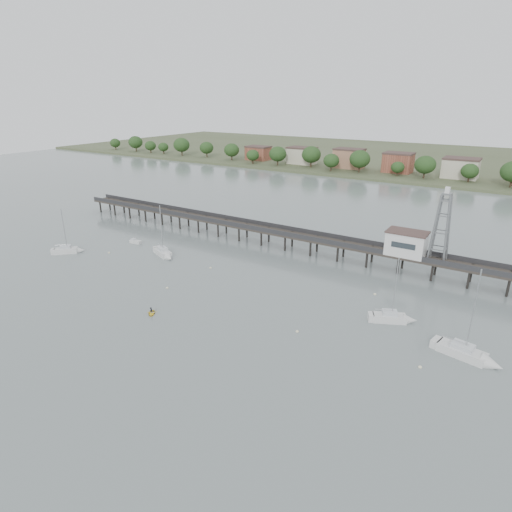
{
  "coord_description": "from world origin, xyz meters",
  "views": [
    {
      "loc": [
        44.34,
        -30.48,
        36.35
      ],
      "look_at": [
        -1.78,
        42.0,
        4.0
      ],
      "focal_mm": 30.0,
      "sensor_mm": 36.0,
      "label": 1
    }
  ],
  "objects_px": {
    "pier": "(301,236)",
    "sailboat_c": "(396,318)",
    "yellow_dinghy": "(152,314)",
    "lattice_tower": "(442,228)",
    "sailboat_a": "(70,250)",
    "sailboat_d": "(472,356)",
    "sailboat_b": "(165,254)",
    "white_tender": "(135,242)"
  },
  "relations": [
    {
      "from": "pier",
      "to": "sailboat_c",
      "type": "relative_size",
      "value": 12.27
    },
    {
      "from": "pier",
      "to": "yellow_dinghy",
      "type": "xyz_separation_m",
      "value": [
        -7.45,
        -43.66,
        -3.79
      ]
    },
    {
      "from": "yellow_dinghy",
      "to": "lattice_tower",
      "type": "bearing_deg",
      "value": 9.85
    },
    {
      "from": "sailboat_a",
      "to": "sailboat_d",
      "type": "bearing_deg",
      "value": -42.21
    },
    {
      "from": "sailboat_b",
      "to": "white_tender",
      "type": "distance_m",
      "value": 14.01
    },
    {
      "from": "sailboat_b",
      "to": "sailboat_a",
      "type": "bearing_deg",
      "value": -130.98
    },
    {
      "from": "pier",
      "to": "sailboat_d",
      "type": "height_order",
      "value": "sailboat_d"
    },
    {
      "from": "sailboat_d",
      "to": "sailboat_b",
      "type": "distance_m",
      "value": 68.61
    },
    {
      "from": "lattice_tower",
      "to": "sailboat_b",
      "type": "bearing_deg",
      "value": -159.72
    },
    {
      "from": "sailboat_b",
      "to": "pier",
      "type": "bearing_deg",
      "value": 62.3
    },
    {
      "from": "sailboat_a",
      "to": "yellow_dinghy",
      "type": "height_order",
      "value": "sailboat_a"
    },
    {
      "from": "lattice_tower",
      "to": "yellow_dinghy",
      "type": "xyz_separation_m",
      "value": [
        -38.95,
        -43.66,
        -11.1
      ]
    },
    {
      "from": "white_tender",
      "to": "pier",
      "type": "bearing_deg",
      "value": 19.33
    },
    {
      "from": "pier",
      "to": "sailboat_d",
      "type": "relative_size",
      "value": 10.04
    },
    {
      "from": "sailboat_d",
      "to": "white_tender",
      "type": "height_order",
      "value": "sailboat_d"
    },
    {
      "from": "lattice_tower",
      "to": "sailboat_d",
      "type": "distance_m",
      "value": 32.34
    },
    {
      "from": "white_tender",
      "to": "yellow_dinghy",
      "type": "distance_m",
      "value": 41.03
    },
    {
      "from": "sailboat_a",
      "to": "pier",
      "type": "bearing_deg",
      "value": -10.34
    },
    {
      "from": "pier",
      "to": "sailboat_b",
      "type": "height_order",
      "value": "sailboat_b"
    },
    {
      "from": "white_tender",
      "to": "lattice_tower",
      "type": "bearing_deg",
      "value": 9.06
    },
    {
      "from": "white_tender",
      "to": "sailboat_b",
      "type": "bearing_deg",
      "value": -18.57
    },
    {
      "from": "sailboat_d",
      "to": "sailboat_a",
      "type": "height_order",
      "value": "sailboat_d"
    },
    {
      "from": "lattice_tower",
      "to": "white_tender",
      "type": "xyz_separation_m",
      "value": [
        -70.87,
        -17.89,
        -10.71
      ]
    },
    {
      "from": "sailboat_b",
      "to": "yellow_dinghy",
      "type": "bearing_deg",
      "value": -27.99
    },
    {
      "from": "sailboat_d",
      "to": "yellow_dinghy",
      "type": "height_order",
      "value": "sailboat_d"
    },
    {
      "from": "sailboat_a",
      "to": "sailboat_b",
      "type": "xyz_separation_m",
      "value": [
        21.47,
        10.53,
        -0.01
      ]
    },
    {
      "from": "yellow_dinghy",
      "to": "sailboat_d",
      "type": "bearing_deg",
      "value": -21.59
    },
    {
      "from": "lattice_tower",
      "to": "sailboat_d",
      "type": "relative_size",
      "value": 1.04
    },
    {
      "from": "lattice_tower",
      "to": "sailboat_c",
      "type": "distance_m",
      "value": 25.52
    },
    {
      "from": "pier",
      "to": "sailboat_b",
      "type": "relative_size",
      "value": 11.42
    },
    {
      "from": "sailboat_d",
      "to": "sailboat_a",
      "type": "bearing_deg",
      "value": -166.27
    },
    {
      "from": "pier",
      "to": "white_tender",
      "type": "distance_m",
      "value": 43.38
    },
    {
      "from": "sailboat_c",
      "to": "lattice_tower",
      "type": "bearing_deg",
      "value": 60.61
    },
    {
      "from": "white_tender",
      "to": "yellow_dinghy",
      "type": "bearing_deg",
      "value": -44.02
    },
    {
      "from": "lattice_tower",
      "to": "sailboat_d",
      "type": "height_order",
      "value": "lattice_tower"
    },
    {
      "from": "pier",
      "to": "sailboat_d",
      "type": "xyz_separation_m",
      "value": [
        42.46,
        -28.57,
        -3.16
      ]
    },
    {
      "from": "sailboat_c",
      "to": "sailboat_b",
      "type": "distance_m",
      "value": 55.64
    },
    {
      "from": "sailboat_d",
      "to": "white_tender",
      "type": "distance_m",
      "value": 82.53
    },
    {
      "from": "sailboat_c",
      "to": "sailboat_d",
      "type": "height_order",
      "value": "sailboat_d"
    },
    {
      "from": "sailboat_d",
      "to": "sailboat_a",
      "type": "xyz_separation_m",
      "value": [
        -89.68,
        -3.11,
        0.02
      ]
    },
    {
      "from": "sailboat_a",
      "to": "sailboat_c",
      "type": "bearing_deg",
      "value": -37.93
    },
    {
      "from": "sailboat_d",
      "to": "sailboat_b",
      "type": "xyz_separation_m",
      "value": [
        -68.21,
        7.42,
        0.01
      ]
    }
  ]
}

